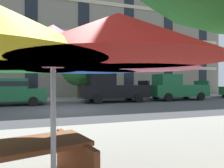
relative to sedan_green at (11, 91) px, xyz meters
name	(u,v)px	position (x,y,z in m)	size (l,w,h in m)	color
ground_plane	(70,110)	(3.41, -3.70, -0.95)	(120.00, 120.00, 0.00)	#424244
sidewalk_far	(60,99)	(3.41, 3.10, -0.89)	(56.00, 3.60, 0.12)	gray
apartment_building	(55,43)	(3.41, 11.29, 5.45)	(38.83, 12.08, 12.80)	gray
sedan_green	(11,91)	(0.00, 0.00, 0.00)	(4.40, 1.98, 1.78)	#195933
pickup_black	(112,89)	(7.03, 0.00, 0.08)	(5.10, 2.12, 2.20)	black
pickup_green	(176,88)	(12.79, 0.00, 0.08)	(5.10, 2.12, 2.20)	#195933
street_tree_middle	(78,70)	(4.88, 2.76, 1.61)	(2.75, 2.76, 3.99)	brown
patio_umbrella	(53,49)	(2.18, -12.70, 0.96)	(3.53, 3.28, 2.19)	silver
picnic_table	(16,167)	(1.74, -12.24, -0.46)	(2.12, 1.92, 0.77)	brown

